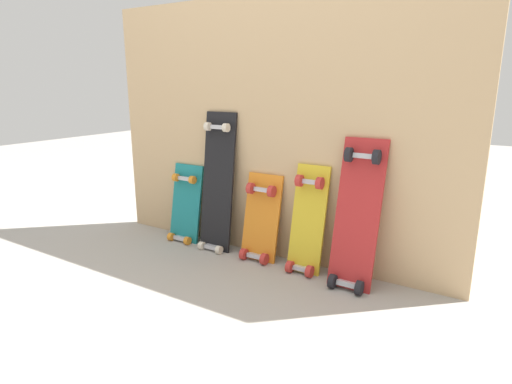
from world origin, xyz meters
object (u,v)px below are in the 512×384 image
skateboard_red (356,220)px  skateboard_black (217,188)px  skateboard_yellow (307,225)px  skateboard_teal (185,209)px  skateboard_orange (260,223)px

skateboard_red → skateboard_black: bearing=177.7°
skateboard_yellow → skateboard_red: 0.29m
skateboard_teal → skateboard_orange: (0.57, -0.01, 0.01)m
skateboard_teal → skateboard_black: skateboard_black is taller
skateboard_teal → skateboard_black: size_ratio=0.62×
skateboard_black → skateboard_orange: 0.35m
skateboard_yellow → skateboard_red: size_ratio=0.80×
skateboard_orange → skateboard_red: (0.57, -0.03, 0.12)m
skateboard_orange → skateboard_yellow: (0.30, -0.01, 0.04)m
skateboard_teal → skateboard_red: (1.14, -0.04, 0.13)m
skateboard_black → skateboard_yellow: 0.61m
skateboard_black → skateboard_red: bearing=-2.3°
skateboard_teal → skateboard_red: size_ratio=0.70×
skateboard_orange → skateboard_red: bearing=-3.2°
skateboard_black → skateboard_teal: bearing=179.2°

